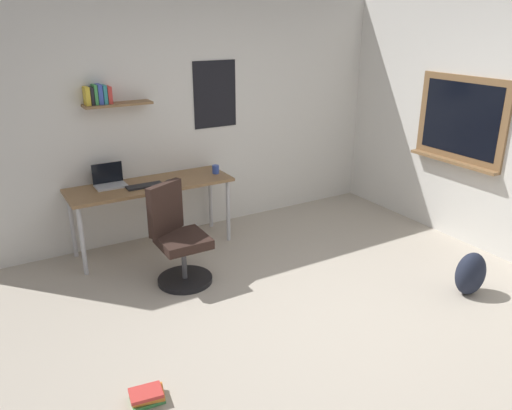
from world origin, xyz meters
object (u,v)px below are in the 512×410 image
object	(u,v)px
office_chair	(178,241)
keyboard	(145,186)
desk	(151,190)
laptop	(110,181)
computer_mouse	(170,181)
coffee_mug	(216,169)
book_stack_on_floor	(147,396)
backpack	(471,274)

from	to	relation	value
office_chair	keyboard	world-z (taller)	office_chair
desk	laptop	distance (m)	0.43
laptop	keyboard	bearing A→B (deg)	-35.51
desk	office_chair	xyz separation A→B (m)	(-0.04, -0.80, -0.26)
laptop	computer_mouse	distance (m)	0.62
desk	office_chair	bearing A→B (deg)	-92.63
keyboard	coffee_mug	distance (m)	0.84
keyboard	book_stack_on_floor	xyz separation A→B (m)	(-0.76, -2.13, -0.71)
office_chair	keyboard	xyz separation A→B (m)	(-0.05, 0.73, 0.34)
office_chair	coffee_mug	xyz separation A→B (m)	(0.79, 0.78, 0.38)
office_chair	backpack	xyz separation A→B (m)	(2.17, -1.57, -0.21)
desk	backpack	bearing A→B (deg)	-48.03
computer_mouse	backpack	size ratio (longest dim) A/B	0.26
desk	computer_mouse	world-z (taller)	computer_mouse
book_stack_on_floor	office_chair	bearing A→B (deg)	59.99
office_chair	backpack	size ratio (longest dim) A/B	2.34
computer_mouse	keyboard	bearing A→B (deg)	180.00
book_stack_on_floor	laptop	bearing A→B (deg)	78.74
laptop	backpack	bearing A→B (deg)	-44.96
desk	laptop	xyz separation A→B (m)	(-0.38, 0.14, 0.13)
laptop	coffee_mug	distance (m)	1.14
office_chair	coffee_mug	distance (m)	1.17
desk	office_chair	distance (m)	0.84
office_chair	book_stack_on_floor	size ratio (longest dim) A/B	3.81
backpack	book_stack_on_floor	size ratio (longest dim) A/B	1.63
laptop	keyboard	xyz separation A→B (m)	(0.30, -0.21, -0.04)
office_chair	book_stack_on_floor	world-z (taller)	office_chair
laptop	book_stack_on_floor	world-z (taller)	laptop
backpack	office_chair	bearing A→B (deg)	144.07
computer_mouse	backpack	distance (m)	3.06
coffee_mug	desk	bearing A→B (deg)	178.33
coffee_mug	keyboard	bearing A→B (deg)	-176.57
laptop	book_stack_on_floor	bearing A→B (deg)	-101.26
backpack	computer_mouse	bearing A→B (deg)	130.12
desk	laptop	world-z (taller)	laptop
desk	computer_mouse	distance (m)	0.23
computer_mouse	book_stack_on_floor	xyz separation A→B (m)	(-1.04, -2.13, -0.71)
desk	backpack	size ratio (longest dim) A/B	4.18
coffee_mug	book_stack_on_floor	world-z (taller)	coffee_mug
keyboard	computer_mouse	world-z (taller)	computer_mouse
desk	keyboard	world-z (taller)	keyboard
office_chair	book_stack_on_floor	bearing A→B (deg)	-120.01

